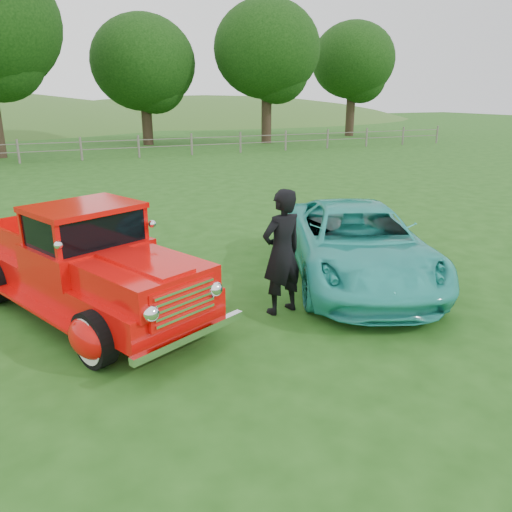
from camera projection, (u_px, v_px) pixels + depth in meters
name	position (u px, v px, depth m)	size (l,w,h in m)	color
ground	(232.00, 340.00, 7.11)	(140.00, 140.00, 0.00)	#1F4D14
distant_hills	(19.00, 164.00, 58.74)	(116.00, 60.00, 18.00)	#325A21
fence_line	(81.00, 149.00, 26.08)	(48.00, 0.12, 1.20)	slate
tree_near_east	(143.00, 63.00, 32.64)	(6.80, 6.80, 8.33)	black
tree_mid_east	(267.00, 50.00, 33.66)	(7.20, 7.20, 9.44)	black
tree_far_east	(353.00, 61.00, 39.81)	(6.60, 6.60, 8.86)	black
red_pickup	(87.00, 266.00, 7.76)	(3.67, 5.26, 1.78)	black
teal_sedan	(357.00, 244.00, 9.27)	(2.32, 5.02, 1.40)	#2DB7AB
man	(282.00, 252.00, 7.75)	(0.73, 0.48, 2.00)	black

